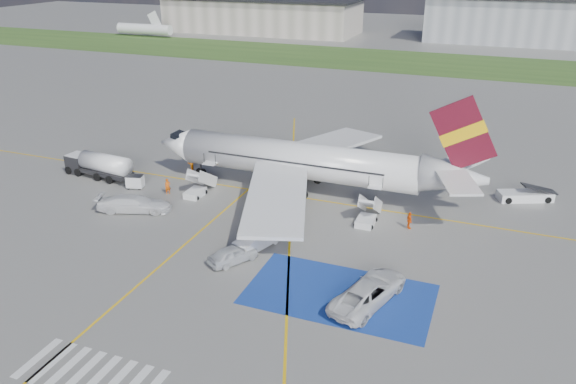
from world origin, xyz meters
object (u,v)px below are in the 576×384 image
fuel_tanker (99,167)px  gpu_cart (135,182)px  car_silver_b (258,239)px  car_silver_a (233,254)px  belt_loader (525,196)px  van_white_a (369,288)px  airliner (311,162)px  van_white_b (134,201)px

fuel_tanker → gpu_cart: fuel_tanker is taller
car_silver_b → fuel_tanker: bearing=-1.0°
car_silver_a → belt_loader: bearing=-104.0°
van_white_a → belt_loader: bearing=-97.4°
airliner → van_white_a: airliner is taller
car_silver_a → van_white_b: van_white_b is taller
airliner → fuel_tanker: size_ratio=4.20×
airliner → belt_loader: airliner is taller
fuel_tanker → van_white_a: 37.25m
van_white_a → car_silver_a: bearing=9.8°
belt_loader → van_white_a: (-10.87, -23.98, 0.69)m
fuel_tanker → car_silver_b: size_ratio=1.78×
airliner → car_silver_a: bearing=-93.9°
van_white_a → van_white_b: 26.51m
airliner → car_silver_a: (-1.14, -16.60, -2.65)m
car_silver_a → van_white_b: (-13.66, 5.44, 0.34)m
gpu_cart → van_white_a: size_ratio=0.33×
car_silver_a → car_silver_b: car_silver_b is taller
airliner → van_white_b: bearing=-143.0°
belt_loader → car_silver_b: (-21.86, -19.37, 0.37)m
van_white_a → fuel_tanker: bearing=-3.9°
airliner → car_silver_b: bearing=-90.9°
airliner → car_silver_b: size_ratio=7.48×
van_white_b → car_silver_a: bearing=-129.8°
fuel_tanker → car_silver_a: 25.74m
fuel_tanker → belt_loader: 46.92m
fuel_tanker → van_white_a: bearing=-14.7°
fuel_tanker → car_silver_a: bearing=-21.0°
car_silver_a → gpu_cart: bearing=0.0°
belt_loader → fuel_tanker: bearing=169.8°
airliner → van_white_a: (10.78, -18.11, -2.26)m
fuel_tanker → gpu_cart: 5.96m
gpu_cart → car_silver_a: gpu_cart is taller
gpu_cart → car_silver_a: 20.03m
van_white_b → car_silver_b: bearing=-117.2°
car_silver_a → van_white_a: van_white_a is taller
gpu_cart → belt_loader: 41.67m
belt_loader → van_white_b: size_ratio=1.10×
airliner → car_silver_b: (-0.21, -13.50, -2.58)m
gpu_cart → van_white_a: van_white_a is taller
belt_loader → car_silver_b: size_ratio=1.24×
gpu_cart → belt_loader: belt_loader is taller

